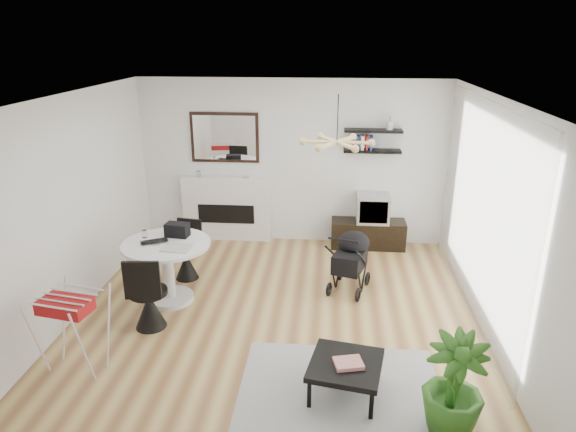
# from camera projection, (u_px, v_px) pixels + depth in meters

# --- Properties ---
(floor) EXTENTS (5.00, 5.00, 0.00)m
(floor) POSITION_uv_depth(u_px,v_px,m) (276.00, 313.00, 6.51)
(floor) COLOR olive
(floor) RESTS_ON ground
(ceiling) EXTENTS (5.00, 5.00, 0.00)m
(ceiling) POSITION_uv_depth(u_px,v_px,m) (274.00, 97.00, 5.60)
(ceiling) COLOR white
(ceiling) RESTS_ON wall_back
(wall_back) EXTENTS (5.00, 0.00, 5.00)m
(wall_back) POSITION_uv_depth(u_px,v_px,m) (292.00, 163.00, 8.40)
(wall_back) COLOR white
(wall_back) RESTS_ON floor
(wall_left) EXTENTS (0.00, 5.00, 5.00)m
(wall_left) POSITION_uv_depth(u_px,v_px,m) (72.00, 207.00, 6.26)
(wall_left) COLOR white
(wall_left) RESTS_ON floor
(wall_right) EXTENTS (0.00, 5.00, 5.00)m
(wall_right) POSITION_uv_depth(u_px,v_px,m) (493.00, 220.00, 5.85)
(wall_right) COLOR white
(wall_right) RESTS_ON floor
(sheer_curtain) EXTENTS (0.04, 3.60, 2.60)m
(sheer_curtain) POSITION_uv_depth(u_px,v_px,m) (479.00, 214.00, 6.05)
(sheer_curtain) COLOR white
(sheer_curtain) RESTS_ON wall_right
(fireplace) EXTENTS (1.50, 0.17, 2.16)m
(fireplace) POSITION_uv_depth(u_px,v_px,m) (227.00, 201.00, 8.64)
(fireplace) COLOR white
(fireplace) RESTS_ON floor
(shelf_lower) EXTENTS (0.90, 0.25, 0.04)m
(shelf_lower) POSITION_uv_depth(u_px,v_px,m) (372.00, 151.00, 8.09)
(shelf_lower) COLOR black
(shelf_lower) RESTS_ON wall_back
(shelf_upper) EXTENTS (0.90, 0.25, 0.04)m
(shelf_upper) POSITION_uv_depth(u_px,v_px,m) (373.00, 131.00, 7.98)
(shelf_upper) COLOR black
(shelf_upper) RESTS_ON wall_back
(pendant_lamp) EXTENTS (0.90, 0.90, 0.10)m
(pendant_lamp) POSITION_uv_depth(u_px,v_px,m) (337.00, 142.00, 6.01)
(pendant_lamp) COLOR tan
(pendant_lamp) RESTS_ON ceiling
(tv_console) EXTENTS (1.20, 0.42, 0.45)m
(tv_console) POSITION_uv_depth(u_px,v_px,m) (368.00, 234.00, 8.47)
(tv_console) COLOR black
(tv_console) RESTS_ON floor
(crt_tv) EXTENTS (0.52, 0.45, 0.45)m
(crt_tv) POSITION_uv_depth(u_px,v_px,m) (373.00, 208.00, 8.31)
(crt_tv) COLOR #BBBBBD
(crt_tv) RESTS_ON tv_console
(dining_table) EXTENTS (1.13, 1.13, 0.83)m
(dining_table) POSITION_uv_depth(u_px,v_px,m) (168.00, 263.00, 6.65)
(dining_table) COLOR white
(dining_table) RESTS_ON floor
(laptop) EXTENTS (0.40, 0.35, 0.03)m
(laptop) POSITION_uv_depth(u_px,v_px,m) (155.00, 243.00, 6.52)
(laptop) COLOR black
(laptop) RESTS_ON dining_table
(black_bag) EXTENTS (0.32, 0.22, 0.18)m
(black_bag) POSITION_uv_depth(u_px,v_px,m) (177.00, 230.00, 6.74)
(black_bag) COLOR black
(black_bag) RESTS_ON dining_table
(newspaper) EXTENTS (0.38, 0.32, 0.01)m
(newspaper) POSITION_uv_depth(u_px,v_px,m) (177.00, 248.00, 6.39)
(newspaper) COLOR silver
(newspaper) RESTS_ON dining_table
(drinking_glass) EXTENTS (0.06, 0.06, 0.10)m
(drinking_glass) POSITION_uv_depth(u_px,v_px,m) (144.00, 234.00, 6.71)
(drinking_glass) COLOR white
(drinking_glass) RESTS_ON dining_table
(chair_far) EXTENTS (0.41, 0.43, 0.85)m
(chair_far) POSITION_uv_depth(u_px,v_px,m) (187.00, 260.00, 7.38)
(chair_far) COLOR black
(chair_far) RESTS_ON floor
(chair_near) EXTENTS (0.46, 0.48, 0.96)m
(chair_near) POSITION_uv_depth(u_px,v_px,m) (149.00, 305.00, 6.11)
(chair_near) COLOR black
(chair_near) RESTS_ON floor
(drying_rack) EXTENTS (0.68, 0.65, 0.88)m
(drying_rack) POSITION_uv_depth(u_px,v_px,m) (73.00, 331.00, 5.28)
(drying_rack) COLOR white
(drying_rack) RESTS_ON floor
(stroller) EXTENTS (0.64, 0.81, 0.90)m
(stroller) POSITION_uv_depth(u_px,v_px,m) (350.00, 263.00, 7.04)
(stroller) COLOR black
(stroller) RESTS_ON floor
(rug) EXTENTS (2.00, 1.44, 0.01)m
(rug) POSITION_uv_depth(u_px,v_px,m) (340.00, 388.00, 5.13)
(rug) COLOR #949494
(rug) RESTS_ON floor
(coffee_table) EXTENTS (0.79, 0.79, 0.35)m
(coffee_table) POSITION_uv_depth(u_px,v_px,m) (346.00, 366.00, 4.96)
(coffee_table) COLOR black
(coffee_table) RESTS_ON rug
(magazines) EXTENTS (0.31, 0.27, 0.04)m
(magazines) POSITION_uv_depth(u_px,v_px,m) (348.00, 363.00, 4.90)
(magazines) COLOR red
(magazines) RESTS_ON coffee_table
(potted_plant) EXTENTS (0.65, 0.65, 0.96)m
(potted_plant) POSITION_uv_depth(u_px,v_px,m) (454.00, 385.00, 4.45)
(potted_plant) COLOR #2B601B
(potted_plant) RESTS_ON floor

